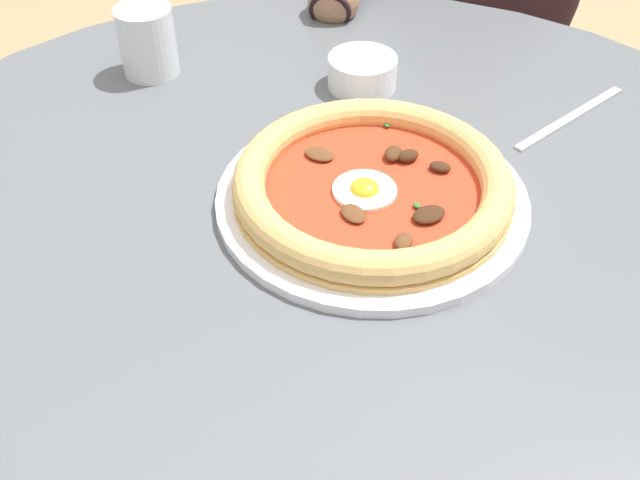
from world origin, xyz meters
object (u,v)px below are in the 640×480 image
at_px(cafe_chair_diner, 465,32).
at_px(pizza_on_plate, 372,187).
at_px(water_glass, 148,46).
at_px(diner_person, 450,78).
at_px(ramekin_capers, 362,71).
at_px(fork_utensil, 571,118).
at_px(dining_table, 333,363).

bearing_deg(cafe_chair_diner, pizza_on_plate, 136.51).
height_order(water_glass, cafe_chair_diner, cafe_chair_diner).
bearing_deg(diner_person, pizza_on_plate, 136.92).
bearing_deg(water_glass, ramekin_capers, -124.37).
distance_m(ramekin_capers, fork_utensil, 0.24).
height_order(ramekin_capers, diner_person, diner_person).
xyz_separation_m(pizza_on_plate, diner_person, (0.49, -0.46, -0.26)).
distance_m(dining_table, pizza_on_plate, 0.21).
distance_m(fork_utensil, diner_person, 0.56).
bearing_deg(pizza_on_plate, fork_utensil, -84.36).
distance_m(water_glass, cafe_chair_diner, 0.77).
distance_m(ramekin_capers, diner_person, 0.54).
height_order(dining_table, ramekin_capers, ramekin_capers).
xyz_separation_m(water_glass, diner_person, (0.16, -0.57, -0.28)).
bearing_deg(water_glass, cafe_chair_diner, -68.50).
relative_size(dining_table, ramekin_capers, 13.21).
relative_size(dining_table, pizza_on_plate, 3.55).
height_order(fork_utensil, diner_person, diner_person).
distance_m(dining_table, fork_utensil, 0.37).
distance_m(dining_table, water_glass, 0.42).
distance_m(pizza_on_plate, ramekin_capers, 0.21).
distance_m(dining_table, cafe_chair_diner, 0.88).
bearing_deg(ramekin_capers, fork_utensil, -133.88).
relative_size(dining_table, cafe_chair_diner, 1.16).
distance_m(pizza_on_plate, water_glass, 0.35).
height_order(pizza_on_plate, cafe_chair_diner, cafe_chair_diner).
xyz_separation_m(dining_table, cafe_chair_diner, (0.63, -0.62, -0.05)).
relative_size(fork_utensil, diner_person, 0.16).
xyz_separation_m(diner_person, cafe_chair_diner, (0.10, -0.10, 0.02)).
bearing_deg(ramekin_capers, pizza_on_plate, 153.20).
relative_size(water_glass, cafe_chair_diner, 0.09).
xyz_separation_m(ramekin_capers, cafe_chair_diner, (0.41, -0.47, -0.24)).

